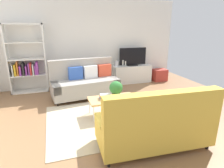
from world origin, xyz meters
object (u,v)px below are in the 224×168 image
object	(u,v)px
bottle_1	(125,64)
couch_green	(154,124)
couch_beige	(85,82)
tv_console	(132,74)
storage_trunk	(159,75)
coffee_table	(112,99)
tv	(133,57)
bottle_0	(123,63)
vase_0	(117,64)
table_book_0	(105,98)
potted_plant	(116,89)
bookshelf	(27,62)

from	to	relation	value
bottle_1	couch_green	bearing A→B (deg)	-104.27
couch_beige	bottle_1	bearing A→B (deg)	-158.48
tv_console	storage_trunk	xyz separation A→B (m)	(1.10, -0.10, -0.10)
coffee_table	tv	bearing A→B (deg)	56.96
tv	bottle_0	world-z (taller)	tv
vase_0	bottle_0	bearing A→B (deg)	-24.60
storage_trunk	bottle_0	bearing A→B (deg)	177.68
tv	table_book_0	xyz separation A→B (m)	(-1.68, -2.31, -0.51)
storage_trunk	table_book_0	world-z (taller)	table_book_0
potted_plant	bottle_1	xyz separation A→B (m)	(1.15, 2.31, 0.09)
potted_plant	table_book_0	bearing A→B (deg)	174.59
coffee_table	table_book_0	distance (m)	0.17
potted_plant	bottle_1	distance (m)	2.58
couch_beige	bottle_1	xyz separation A→B (m)	(1.63, 0.89, 0.28)
couch_green	coffee_table	world-z (taller)	couch_green
couch_beige	potted_plant	distance (m)	1.52
potted_plant	bottle_1	world-z (taller)	bottle_1
table_book_0	couch_beige	bearing A→B (deg)	99.39
couch_beige	tv	world-z (taller)	tv
bookshelf	coffee_table	bearing A→B (deg)	-49.80
vase_0	potted_plant	bearing A→B (deg)	-109.52
tv_console	storage_trunk	bearing A→B (deg)	-5.19
coffee_table	tv	xyz separation A→B (m)	(1.52, 2.33, 0.56)
couch_green	tv_console	bearing A→B (deg)	75.39
storage_trunk	bottle_1	world-z (taller)	bottle_1
coffee_table	bookshelf	bearing A→B (deg)	130.20
coffee_table	bookshelf	size ratio (longest dim) A/B	0.52
tv	bookshelf	bearing A→B (deg)	179.35
table_book_0	bottle_1	distance (m)	2.70
couch_beige	storage_trunk	size ratio (longest dim) A/B	3.82
storage_trunk	tv_console	bearing A→B (deg)	174.81
couch_beige	bookshelf	xyz separation A→B (m)	(-1.61, 0.95, 0.51)
couch_beige	bookshelf	world-z (taller)	bookshelf
vase_0	bottle_0	world-z (taller)	bottle_0
tv_console	vase_0	size ratio (longest dim) A/B	7.54
vase_0	bottle_0	xyz separation A→B (m)	(0.20, -0.09, 0.02)
couch_beige	couch_green	xyz separation A→B (m)	(0.68, -2.84, -0.01)
tv_console	tv	xyz separation A→B (m)	(-0.00, -0.02, 0.63)
tv	bottle_1	xyz separation A→B (m)	(-0.28, -0.02, -0.22)
storage_trunk	bottle_1	bearing A→B (deg)	177.52
bookshelf	vase_0	world-z (taller)	bookshelf
tv_console	bottle_0	xyz separation A→B (m)	(-0.38, -0.04, 0.43)
couch_beige	table_book_0	xyz separation A→B (m)	(0.23, -1.40, -0.01)
storage_trunk	vase_0	bearing A→B (deg)	174.90
couch_green	potted_plant	distance (m)	1.44
potted_plant	table_book_0	xyz separation A→B (m)	(-0.25, 0.02, -0.20)
tv	storage_trunk	world-z (taller)	tv
potted_plant	vase_0	distance (m)	2.55
tv	table_book_0	size ratio (longest dim) A/B	4.17
bottle_1	tv_console	bearing A→B (deg)	8.00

